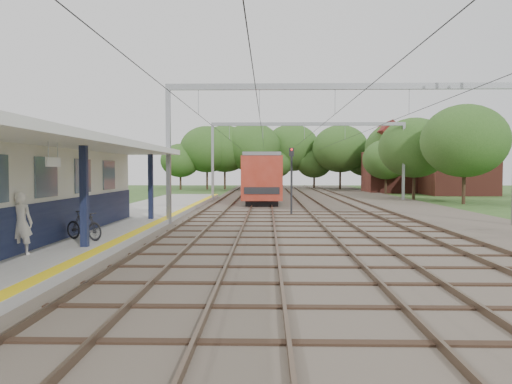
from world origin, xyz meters
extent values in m
plane|color=#2D4C1E|center=(0.00, 0.00, 0.00)|extent=(160.00, 160.00, 0.00)
cube|color=#473D33|center=(4.00, 30.00, 0.05)|extent=(18.00, 90.00, 0.10)
cube|color=gray|center=(-7.50, 14.00, 0.17)|extent=(5.00, 52.00, 0.35)
cube|color=yellow|center=(-5.25, 14.00, 0.35)|extent=(0.45, 52.00, 0.01)
cube|color=beige|center=(-8.90, 7.00, 2.05)|extent=(3.20, 18.00, 3.40)
cube|color=#111735|center=(-7.28, 7.00, 1.05)|extent=(0.06, 18.00, 1.40)
cube|color=slate|center=(-7.27, 7.00, 2.55)|extent=(0.05, 16.00, 1.30)
cube|color=#111735|center=(-5.90, 6.00, 1.95)|extent=(0.22, 0.22, 3.20)
cube|color=#111735|center=(-5.90, 15.00, 1.95)|extent=(0.22, 0.22, 3.20)
cube|color=silver|center=(-7.80, 6.00, 3.67)|extent=(6.40, 20.00, 0.24)
cube|color=white|center=(-6.00, 4.00, 3.00)|extent=(0.06, 0.85, 0.26)
cube|color=brown|center=(-4.22, 30.00, 0.17)|extent=(0.07, 88.00, 0.15)
cube|color=brown|center=(-2.78, 30.00, 0.17)|extent=(0.07, 88.00, 0.15)
cube|color=brown|center=(-1.22, 30.00, 0.17)|extent=(0.07, 88.00, 0.15)
cube|color=brown|center=(0.22, 30.00, 0.17)|extent=(0.07, 88.00, 0.15)
cube|color=brown|center=(2.48, 30.00, 0.17)|extent=(0.07, 88.00, 0.15)
cube|color=brown|center=(3.92, 30.00, 0.17)|extent=(0.07, 88.00, 0.15)
cube|color=brown|center=(6.08, 30.00, 0.17)|extent=(0.07, 88.00, 0.15)
cube|color=brown|center=(7.52, 30.00, 0.17)|extent=(0.07, 88.00, 0.15)
cube|color=gray|center=(-5.00, 15.00, 3.50)|extent=(0.22, 0.22, 7.00)
cube|color=gray|center=(3.50, 15.00, 6.85)|extent=(17.00, 0.20, 0.30)
cube|color=gray|center=(-5.00, 35.00, 3.50)|extent=(0.22, 0.22, 7.00)
cube|color=gray|center=(12.00, 35.00, 3.50)|extent=(0.22, 0.22, 7.00)
cube|color=gray|center=(3.50, 35.00, 6.85)|extent=(17.00, 0.20, 0.30)
cylinder|color=black|center=(-3.50, 30.00, 5.50)|extent=(0.02, 88.00, 0.02)
cylinder|color=black|center=(-0.50, 30.00, 5.50)|extent=(0.02, 88.00, 0.02)
cylinder|color=black|center=(3.20, 30.00, 5.50)|extent=(0.02, 88.00, 0.02)
cylinder|color=black|center=(6.80, 30.00, 5.50)|extent=(0.02, 88.00, 0.02)
cylinder|color=#382619|center=(-10.00, 61.00, 1.44)|extent=(0.28, 0.28, 2.88)
ellipsoid|color=#234518|center=(-10.00, 61.00, 4.96)|extent=(6.72, 6.72, 5.76)
cylinder|color=#382619|center=(-4.00, 63.00, 1.26)|extent=(0.28, 0.28, 2.52)
ellipsoid|color=#234518|center=(-4.00, 63.00, 4.34)|extent=(5.88, 5.88, 5.04)
cylinder|color=#382619|center=(2.00, 60.00, 1.62)|extent=(0.28, 0.28, 3.24)
ellipsoid|color=#234518|center=(2.00, 60.00, 5.58)|extent=(7.56, 7.56, 6.48)
cylinder|color=#382619|center=(8.00, 62.00, 1.35)|extent=(0.28, 0.28, 2.70)
ellipsoid|color=#234518|center=(8.00, 62.00, 4.65)|extent=(6.30, 6.30, 5.40)
cylinder|color=#382619|center=(14.50, 38.00, 1.26)|extent=(0.28, 0.28, 2.52)
ellipsoid|color=#234518|center=(14.50, 38.00, 4.34)|extent=(5.88, 5.88, 5.04)
cylinder|color=#382619|center=(15.00, 54.00, 1.44)|extent=(0.28, 0.28, 2.88)
ellipsoid|color=#234518|center=(15.00, 54.00, 4.96)|extent=(6.72, 6.72, 5.76)
cube|color=brown|center=(21.00, 46.00, 2.25)|extent=(7.00, 6.00, 4.50)
cube|color=maroon|center=(21.00, 46.00, 5.40)|extent=(4.99, 6.12, 4.99)
cube|color=brown|center=(16.00, 52.00, 2.50)|extent=(8.00, 6.00, 5.00)
cube|color=maroon|center=(16.00, 52.00, 5.90)|extent=(5.52, 6.12, 5.52)
imported|color=silver|center=(-7.18, 4.47, 1.26)|extent=(0.69, 0.49, 1.81)
imported|color=black|center=(-6.47, 7.46, 0.85)|extent=(1.71, 1.19, 1.01)
cube|color=black|center=(-0.50, 35.11, 0.32)|extent=(2.39, 17.08, 0.44)
cube|color=maroon|center=(-0.50, 35.11, 2.18)|extent=(2.99, 18.56, 3.26)
cube|color=black|center=(-0.50, 35.11, 2.52)|extent=(3.03, 17.08, 0.93)
cube|color=slate|center=(-0.50, 35.11, 3.93)|extent=(2.75, 18.56, 0.28)
cube|color=black|center=(-0.50, 54.27, 0.32)|extent=(2.39, 17.08, 0.44)
cube|color=maroon|center=(-0.50, 54.27, 2.18)|extent=(2.99, 18.56, 3.26)
cube|color=black|center=(-0.50, 54.27, 2.52)|extent=(3.03, 17.08, 0.93)
cube|color=slate|center=(-0.50, 54.27, 3.93)|extent=(2.75, 18.56, 0.28)
cylinder|color=black|center=(1.35, 20.45, 1.87)|extent=(0.14, 0.14, 3.74)
cube|color=black|center=(1.35, 20.45, 3.84)|extent=(0.31, 0.22, 0.51)
sphere|color=red|center=(1.35, 20.35, 3.99)|extent=(0.13, 0.13, 0.13)
camera|label=1|loc=(-0.11, -9.59, 2.79)|focal=35.00mm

